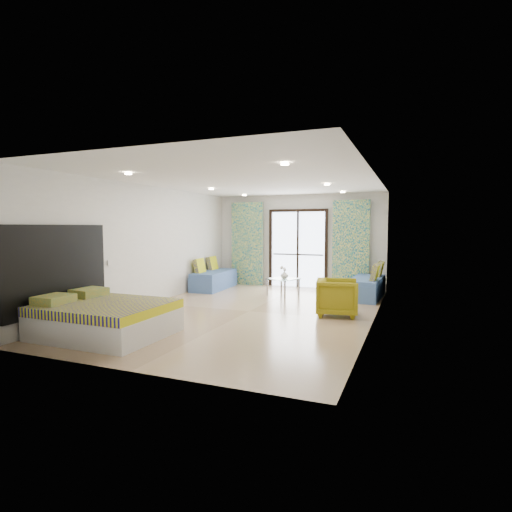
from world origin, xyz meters
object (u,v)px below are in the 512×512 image
at_px(coffee_table, 283,280).
at_px(bed, 105,318).
at_px(armchair, 337,295).
at_px(daybed_right, 367,287).
at_px(daybed_left, 214,279).

bearing_deg(coffee_table, bed, -108.11).
relative_size(bed, armchair, 2.43).
height_order(bed, daybed_right, daybed_right).
bearing_deg(daybed_right, coffee_table, -165.51).
bearing_deg(daybed_left, coffee_table, -11.44).
xyz_separation_m(bed, daybed_right, (3.59, 5.12, -0.00)).
height_order(bed, coffee_table, coffee_table).
relative_size(coffee_table, armchair, 1.06).
height_order(daybed_right, armchair, daybed_right).
xyz_separation_m(coffee_table, armchair, (1.72, -1.84, 0.01)).
bearing_deg(bed, armchair, 41.26).
relative_size(daybed_left, daybed_right, 1.00).
bearing_deg(bed, daybed_right, 54.93).
height_order(daybed_left, daybed_right, daybed_left).
bearing_deg(armchair, daybed_left, 50.51).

